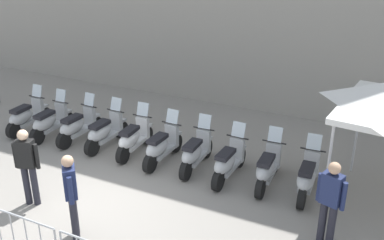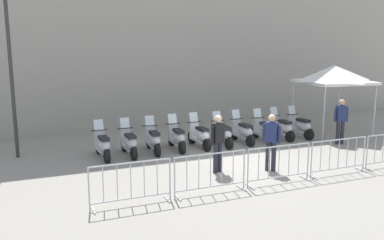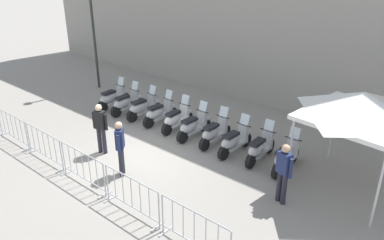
{
  "view_description": "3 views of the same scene",
  "coord_description": "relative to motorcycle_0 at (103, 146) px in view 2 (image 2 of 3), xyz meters",
  "views": [
    {
      "loc": [
        6.08,
        -5.5,
        5.39
      ],
      "look_at": [
        0.86,
        2.82,
        1.19
      ],
      "focal_mm": 41.55,
      "sensor_mm": 36.0,
      "label": 1
    },
    {
      "loc": [
        -5.09,
        -11.44,
        3.77
      ],
      "look_at": [
        -1.15,
        1.99,
        1.15
      ],
      "focal_mm": 37.92,
      "sensor_mm": 36.0,
      "label": 2
    },
    {
      "loc": [
        9.14,
        -6.13,
        6.19
      ],
      "look_at": [
        0.63,
        2.0,
        0.98
      ],
      "focal_mm": 35.86,
      "sensor_mm": 36.0,
      "label": 3
    }
  ],
  "objects": [
    {
      "name": "motorcycle_7",
      "position": [
        6.23,
        0.66,
        0.0
      ],
      "size": [
        0.56,
        1.73,
        1.24
      ],
      "color": "black",
      "rests_on": "ground"
    },
    {
      "name": "motorcycle_9",
      "position": [
        8.0,
        0.97,
        0.0
      ],
      "size": [
        0.64,
        1.72,
        1.24
      ],
      "color": "black",
      "rests_on": "ground"
    },
    {
      "name": "officer_near_row_end",
      "position": [
        4.76,
        -2.75,
        0.53
      ],
      "size": [
        0.43,
        0.41,
        1.73
      ],
      "color": "#23232D",
      "rests_on": "ground"
    },
    {
      "name": "motorcycle_1",
      "position": [
        0.89,
        0.08,
        0.0
      ],
      "size": [
        0.6,
        1.72,
        1.24
      ],
      "color": "black",
      "rests_on": "ground"
    },
    {
      "name": "barrier_segment_2",
      "position": [
        4.45,
        -3.84,
        0.07
      ],
      "size": [
        1.97,
        0.63,
        1.07
      ],
      "color": "#B2B5B7",
      "rests_on": "ground"
    },
    {
      "name": "motorcycle_3",
      "position": [
        2.65,
        0.4,
        0.0
      ],
      "size": [
        0.56,
        1.73,
        1.24
      ],
      "color": "black",
      "rests_on": "ground"
    },
    {
      "name": "motorcycle_8",
      "position": [
        7.11,
        0.88,
        0.0
      ],
      "size": [
        0.63,
        1.72,
        1.24
      ],
      "color": "black",
      "rests_on": "ground"
    },
    {
      "name": "ground_plane",
      "position": [
        4.25,
        -1.96,
        -0.45
      ],
      "size": [
        120.0,
        120.0,
        0.0
      ],
      "primitive_type": "plane",
      "color": "gray"
    },
    {
      "name": "motorcycle_0",
      "position": [
        0.0,
        0.0,
        0.0
      ],
      "size": [
        0.62,
        1.72,
        1.24
      ],
      "color": "black",
      "rests_on": "ground"
    },
    {
      "name": "motorcycle_5",
      "position": [
        4.44,
        0.5,
        0.0
      ],
      "size": [
        0.56,
        1.73,
        1.24
      ],
      "color": "black",
      "rests_on": "ground"
    },
    {
      "name": "officer_mid_plaza",
      "position": [
        3.17,
        -2.45,
        0.53
      ],
      "size": [
        0.51,
        0.35,
        1.73
      ],
      "color": "#23232D",
      "rests_on": "ground"
    },
    {
      "name": "officer_by_barriers",
      "position": [
        8.86,
        -0.48,
        0.53
      ],
      "size": [
        0.54,
        0.28,
        1.73
      ],
      "color": "#23232D",
      "rests_on": "ground"
    },
    {
      "name": "barrier_segment_0",
      "position": [
        0.34,
        -4.27,
        0.07
      ],
      "size": [
        1.97,
        0.63,
        1.07
      ],
      "color": "#B2B5B7",
      "rests_on": "ground"
    },
    {
      "name": "street_lamp",
      "position": [
        -2.77,
        1.01,
        3.25
      ],
      "size": [
        0.36,
        0.36,
        6.2
      ],
      "color": "#2D332D",
      "rests_on": "ground"
    },
    {
      "name": "canopy_tent",
      "position": [
        9.78,
        1.42,
        2.06
      ],
      "size": [
        2.65,
        2.65,
        2.91
      ],
      "color": "silver",
      "rests_on": "ground"
    },
    {
      "name": "barrier_segment_3",
      "position": [
        6.51,
        -3.62,
        0.07
      ],
      "size": [
        1.97,
        0.63,
        1.07
      ],
      "color": "#B2B5B7",
      "rests_on": "ground"
    },
    {
      "name": "motorcycle_2",
      "position": [
        1.76,
        0.28,
        0.0
      ],
      "size": [
        0.56,
        1.72,
        1.24
      ],
      "color": "black",
      "rests_on": "ground"
    },
    {
      "name": "motorcycle_4",
      "position": [
        3.55,
        0.49,
        0.0
      ],
      "size": [
        0.63,
        1.72,
        1.24
      ],
      "color": "black",
      "rests_on": "ground"
    },
    {
      "name": "barrier_segment_1",
      "position": [
        2.4,
        -4.05,
        0.07
      ],
      "size": [
        1.97,
        0.63,
        1.07
      ],
      "color": "#B2B5B7",
      "rests_on": "ground"
    },
    {
      "name": "building_facade",
      "position": [
        3.41,
        6.03,
        4.69
      ],
      "size": [
        28.1,
        5.31,
        10.29
      ],
      "primitive_type": "cube",
      "rotation": [
        0.0,
        0.0,
        0.1
      ],
      "color": "#9E998E",
      "rests_on": "ground"
    },
    {
      "name": "motorcycle_6",
      "position": [
        5.33,
        0.66,
        0.0
      ],
      "size": [
        0.61,
        1.72,
        1.24
      ],
      "color": "black",
      "rests_on": "ground"
    }
  ]
}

